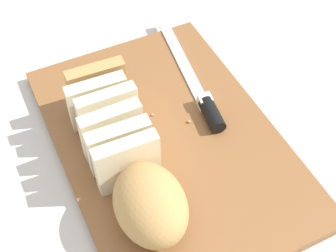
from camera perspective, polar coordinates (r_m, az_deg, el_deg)
name	(u,v)px	position (r m, az deg, el deg)	size (l,w,h in m)	color
ground_plane	(168,146)	(0.72, 0.00, -2.49)	(3.00, 3.00, 0.00)	beige
cutting_board	(168,142)	(0.71, 0.00, -2.02)	(0.47, 0.32, 0.02)	brown
bread_loaf	(129,161)	(0.63, -4.84, -4.35)	(0.30, 0.12, 0.09)	tan
bread_knife	(203,98)	(0.74, 4.30, 3.47)	(0.29, 0.07, 0.02)	silver
crumb_near_knife	(189,122)	(0.72, 2.62, 0.55)	(0.01, 0.01, 0.01)	tan
crumb_near_loaf	(209,119)	(0.72, 5.13, 0.83)	(0.01, 0.01, 0.01)	tan
crumb_stray_left	(155,114)	(0.73, -1.68, 1.48)	(0.00, 0.00, 0.00)	tan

